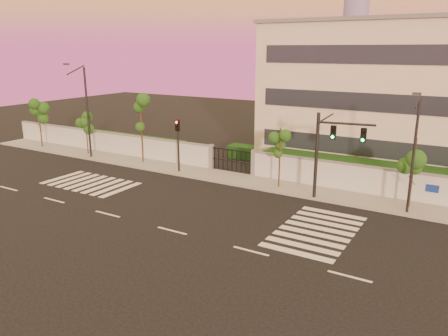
# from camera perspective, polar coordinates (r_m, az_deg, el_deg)

# --- Properties ---
(ground) EXTENTS (120.00, 120.00, 0.00)m
(ground) POSITION_cam_1_polar(r_m,az_deg,el_deg) (24.99, -6.80, -8.15)
(ground) COLOR black
(ground) RESTS_ON ground
(sidewalk) EXTENTS (60.00, 3.00, 0.15)m
(sidewalk) POSITION_cam_1_polar(r_m,az_deg,el_deg) (33.35, 4.22, -1.88)
(sidewalk) COLOR gray
(sidewalk) RESTS_ON ground
(perimeter_wall) EXTENTS (60.00, 0.36, 2.20)m
(perimeter_wall) POSITION_cam_1_polar(r_m,az_deg,el_deg) (34.33, 5.54, 0.32)
(perimeter_wall) COLOR silver
(perimeter_wall) RESTS_ON ground
(hedge_row) EXTENTS (41.00, 4.25, 1.80)m
(hedge_row) POSITION_cam_1_polar(r_m,az_deg,el_deg) (36.42, 8.89, 0.67)
(hedge_row) COLOR #0F3511
(hedge_row) RESTS_ON ground
(institutional_building) EXTENTS (24.40, 12.40, 12.25)m
(institutional_building) POSITION_cam_1_polar(r_m,az_deg,el_deg) (40.54, 23.65, 8.73)
(institutional_building) COLOR beige
(institutional_building) RESTS_ON ground
(road_markings) EXTENTS (57.00, 7.62, 0.02)m
(road_markings) POSITION_cam_1_polar(r_m,az_deg,el_deg) (28.66, -4.74, -4.94)
(road_markings) COLOR silver
(road_markings) RESTS_ON ground
(street_tree_a) EXTENTS (1.58, 1.26, 5.03)m
(street_tree_a) POSITION_cam_1_polar(r_m,az_deg,el_deg) (48.49, -23.03, 6.74)
(street_tree_a) COLOR #382314
(street_tree_a) RESTS_ON ground
(street_tree_b) EXTENTS (1.30, 1.04, 4.21)m
(street_tree_b) POSITION_cam_1_polar(r_m,az_deg,el_deg) (43.53, -17.58, 5.59)
(street_tree_b) COLOR #382314
(street_tree_b) RESTS_ON ground
(street_tree_c) EXTENTS (1.57, 1.25, 6.09)m
(street_tree_c) POSITION_cam_1_polar(r_m,az_deg,el_deg) (38.85, -10.78, 6.99)
(street_tree_c) COLOR #382314
(street_tree_c) RESTS_ON ground
(street_tree_d) EXTENTS (1.39, 1.11, 4.47)m
(street_tree_d) POSITION_cam_1_polar(r_m,az_deg,el_deg) (31.46, 7.38, 3.04)
(street_tree_d) COLOR #382314
(street_tree_d) RESTS_ON ground
(street_tree_e) EXTENTS (1.65, 1.31, 4.62)m
(street_tree_e) POSITION_cam_1_polar(r_m,az_deg,el_deg) (29.59, 23.65, 1.30)
(street_tree_e) COLOR #382314
(street_tree_e) RESTS_ON ground
(traffic_signal_main) EXTENTS (3.73, 0.72, 5.92)m
(traffic_signal_main) POSITION_cam_1_polar(r_m,az_deg,el_deg) (29.27, 13.41, 2.73)
(traffic_signal_main) COLOR black
(traffic_signal_main) RESTS_ON ground
(traffic_signal_secondary) EXTENTS (0.35, 0.34, 4.56)m
(traffic_signal_secondary) POSITION_cam_1_polar(r_m,az_deg,el_deg) (35.58, -6.03, 3.85)
(traffic_signal_secondary) COLOR black
(traffic_signal_secondary) RESTS_ON ground
(streetlight_west) EXTENTS (0.52, 2.10, 8.73)m
(streetlight_west) POSITION_cam_1_polar(r_m,az_deg,el_deg) (41.82, -17.62, 7.47)
(streetlight_west) COLOR black
(streetlight_west) RESTS_ON ground
(streetlight_east) EXTENTS (0.45, 1.83, 7.61)m
(streetlight_east) POSITION_cam_1_polar(r_m,az_deg,el_deg) (28.22, 23.54, 2.18)
(streetlight_east) COLOR black
(streetlight_east) RESTS_ON ground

